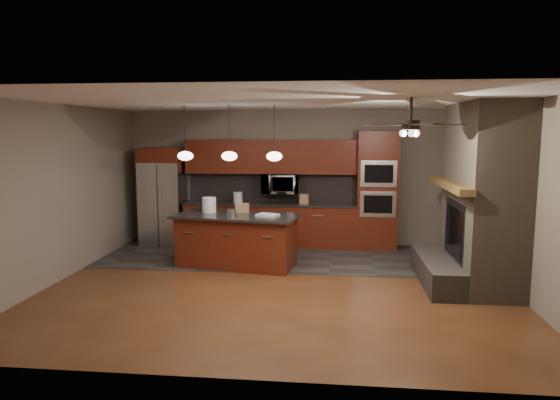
# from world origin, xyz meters

# --- Properties ---
(ground) EXTENTS (7.00, 7.00, 0.00)m
(ground) POSITION_xyz_m (0.00, 0.00, 0.00)
(ground) COLOR brown
(ground) RESTS_ON ground
(ceiling) EXTENTS (7.00, 6.00, 0.02)m
(ceiling) POSITION_xyz_m (0.00, 0.00, 2.80)
(ceiling) COLOR white
(ceiling) RESTS_ON back_wall
(back_wall) EXTENTS (7.00, 0.02, 2.80)m
(back_wall) POSITION_xyz_m (0.00, 3.00, 1.40)
(back_wall) COLOR gray
(back_wall) RESTS_ON ground
(right_wall) EXTENTS (0.02, 6.00, 2.80)m
(right_wall) POSITION_xyz_m (3.50, 0.00, 1.40)
(right_wall) COLOR gray
(right_wall) RESTS_ON ground
(left_wall) EXTENTS (0.02, 6.00, 2.80)m
(left_wall) POSITION_xyz_m (-3.50, 0.00, 1.40)
(left_wall) COLOR gray
(left_wall) RESTS_ON ground
(slate_tile_patch) EXTENTS (7.00, 2.40, 0.01)m
(slate_tile_patch) POSITION_xyz_m (0.00, 1.80, 0.01)
(slate_tile_patch) COLOR #363431
(slate_tile_patch) RESTS_ON ground
(fireplace_column) EXTENTS (1.30, 2.10, 2.80)m
(fireplace_column) POSITION_xyz_m (3.04, 0.40, 1.30)
(fireplace_column) COLOR #6A5E4C
(fireplace_column) RESTS_ON ground
(back_cabinetry) EXTENTS (3.59, 0.64, 2.20)m
(back_cabinetry) POSITION_xyz_m (-0.48, 2.74, 0.89)
(back_cabinetry) COLOR #5F1C11
(back_cabinetry) RESTS_ON ground
(oven_tower) EXTENTS (0.80, 0.63, 2.38)m
(oven_tower) POSITION_xyz_m (1.70, 2.69, 1.19)
(oven_tower) COLOR #5F1C11
(oven_tower) RESTS_ON ground
(microwave) EXTENTS (0.73, 0.41, 0.50)m
(microwave) POSITION_xyz_m (-0.27, 2.75, 1.30)
(microwave) COLOR silver
(microwave) RESTS_ON back_cabinetry
(refrigerator) EXTENTS (0.87, 0.75, 2.04)m
(refrigerator) POSITION_xyz_m (-2.73, 2.62, 1.02)
(refrigerator) COLOR silver
(refrigerator) RESTS_ON ground
(kitchen_island) EXTENTS (2.28, 1.31, 0.92)m
(kitchen_island) POSITION_xyz_m (-0.86, 1.03, 0.47)
(kitchen_island) COLOR #5F1C11
(kitchen_island) RESTS_ON ground
(white_bucket) EXTENTS (0.29, 0.29, 0.27)m
(white_bucket) POSITION_xyz_m (-1.40, 1.26, 1.05)
(white_bucket) COLOR white
(white_bucket) RESTS_ON kitchen_island
(paint_can) EXTENTS (0.21, 0.21, 0.10)m
(paint_can) POSITION_xyz_m (-0.93, 0.99, 0.97)
(paint_can) COLOR #A5A5A9
(paint_can) RESTS_ON kitchen_island
(paint_tray) EXTENTS (0.43, 0.36, 0.04)m
(paint_tray) POSITION_xyz_m (-0.30, 0.96, 0.94)
(paint_tray) COLOR silver
(paint_tray) RESTS_ON kitchen_island
(cardboard_box) EXTENTS (0.28, 0.23, 0.16)m
(cardboard_box) POSITION_xyz_m (-0.81, 1.30, 1.00)
(cardboard_box) COLOR #91694B
(cardboard_box) RESTS_ON kitchen_island
(counter_bucket) EXTENTS (0.23, 0.23, 0.22)m
(counter_bucket) POSITION_xyz_m (-1.15, 2.70, 1.01)
(counter_bucket) COLOR white
(counter_bucket) RESTS_ON back_cabinetry
(counter_box) EXTENTS (0.20, 0.16, 0.20)m
(counter_box) POSITION_xyz_m (0.24, 2.65, 1.00)
(counter_box) COLOR #98754E
(counter_box) RESTS_ON back_cabinetry
(pendant_left) EXTENTS (0.26, 0.26, 0.92)m
(pendant_left) POSITION_xyz_m (-1.65, 0.70, 1.96)
(pendant_left) COLOR black
(pendant_left) RESTS_ON ceiling
(pendant_center) EXTENTS (0.26, 0.26, 0.92)m
(pendant_center) POSITION_xyz_m (-0.90, 0.70, 1.96)
(pendant_center) COLOR black
(pendant_center) RESTS_ON ceiling
(pendant_right) EXTENTS (0.26, 0.26, 0.92)m
(pendant_right) POSITION_xyz_m (-0.15, 0.70, 1.96)
(pendant_right) COLOR black
(pendant_right) RESTS_ON ceiling
(ceiling_fan) EXTENTS (1.27, 1.33, 0.41)m
(ceiling_fan) POSITION_xyz_m (1.80, -0.80, 2.46)
(ceiling_fan) COLOR black
(ceiling_fan) RESTS_ON ceiling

